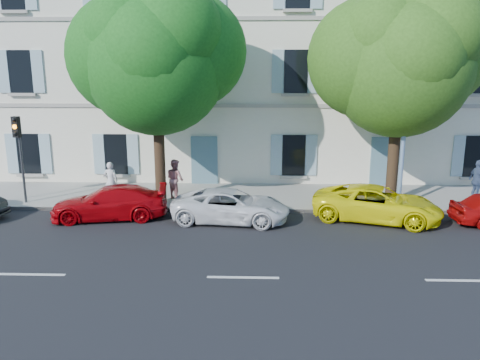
{
  "coord_description": "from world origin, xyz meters",
  "views": [
    {
      "loc": [
        0.31,
        -16.02,
        5.54
      ],
      "look_at": [
        -0.28,
        2.0,
        1.4
      ],
      "focal_mm": 35.0,
      "sensor_mm": 36.0,
      "label": 1
    }
  ],
  "objects_px": {
    "street_lamp": "(409,84)",
    "pedestrian_b": "(175,179)",
    "pedestrian_a": "(111,181)",
    "pedestrian_c": "(478,181)",
    "tree_left": "(156,64)",
    "tree_right": "(400,67)",
    "car_white_coupe": "(231,206)",
    "car_yellow_supercar": "(377,204)",
    "car_red_coupe": "(110,203)",
    "traffic_light": "(18,141)"
  },
  "relations": [
    {
      "from": "car_red_coupe",
      "to": "car_yellow_supercar",
      "type": "distance_m",
      "value": 10.29
    },
    {
      "from": "tree_left",
      "to": "tree_right",
      "type": "xyz_separation_m",
      "value": [
        9.79,
        0.29,
        -0.1
      ]
    },
    {
      "from": "car_red_coupe",
      "to": "pedestrian_a",
      "type": "bearing_deg",
      "value": -172.98
    },
    {
      "from": "car_white_coupe",
      "to": "tree_right",
      "type": "bearing_deg",
      "value": -64.2
    },
    {
      "from": "tree_right",
      "to": "street_lamp",
      "type": "distance_m",
      "value": 1.11
    },
    {
      "from": "car_white_coupe",
      "to": "car_yellow_supercar",
      "type": "distance_m",
      "value": 5.58
    },
    {
      "from": "pedestrian_b",
      "to": "tree_left",
      "type": "bearing_deg",
      "value": 91.76
    },
    {
      "from": "tree_right",
      "to": "pedestrian_b",
      "type": "relative_size",
      "value": 5.02
    },
    {
      "from": "car_red_coupe",
      "to": "car_yellow_supercar",
      "type": "height_order",
      "value": "car_yellow_supercar"
    },
    {
      "from": "pedestrian_a",
      "to": "street_lamp",
      "type": "bearing_deg",
      "value": 177.38
    },
    {
      "from": "car_red_coupe",
      "to": "street_lamp",
      "type": "distance_m",
      "value": 12.45
    },
    {
      "from": "car_yellow_supercar",
      "to": "pedestrian_a",
      "type": "distance_m",
      "value": 11.15
    },
    {
      "from": "car_white_coupe",
      "to": "pedestrian_b",
      "type": "bearing_deg",
      "value": 49.45
    },
    {
      "from": "tree_right",
      "to": "pedestrian_c",
      "type": "height_order",
      "value": "tree_right"
    },
    {
      "from": "car_white_coupe",
      "to": "car_yellow_supercar",
      "type": "relative_size",
      "value": 0.92
    },
    {
      "from": "car_red_coupe",
      "to": "pedestrian_b",
      "type": "height_order",
      "value": "pedestrian_b"
    },
    {
      "from": "tree_left",
      "to": "pedestrian_a",
      "type": "relative_size",
      "value": 5.39
    },
    {
      "from": "tree_right",
      "to": "street_lamp",
      "type": "bearing_deg",
      "value": -81.03
    },
    {
      "from": "car_red_coupe",
      "to": "traffic_light",
      "type": "relative_size",
      "value": 1.2
    },
    {
      "from": "car_red_coupe",
      "to": "pedestrian_b",
      "type": "distance_m",
      "value": 3.31
    },
    {
      "from": "street_lamp",
      "to": "pedestrian_b",
      "type": "bearing_deg",
      "value": 172.92
    },
    {
      "from": "tree_left",
      "to": "pedestrian_c",
      "type": "distance_m",
      "value": 14.32
    },
    {
      "from": "pedestrian_c",
      "to": "car_yellow_supercar",
      "type": "bearing_deg",
      "value": 105.72
    },
    {
      "from": "street_lamp",
      "to": "car_yellow_supercar",
      "type": "bearing_deg",
      "value": -135.67
    },
    {
      "from": "car_yellow_supercar",
      "to": "street_lamp",
      "type": "distance_m",
      "value": 4.78
    },
    {
      "from": "tree_left",
      "to": "street_lamp",
      "type": "xyz_separation_m",
      "value": [
        9.93,
        -0.59,
        -0.76
      ]
    },
    {
      "from": "car_red_coupe",
      "to": "car_yellow_supercar",
      "type": "relative_size",
      "value": 0.92
    },
    {
      "from": "traffic_light",
      "to": "pedestrian_a",
      "type": "relative_size",
      "value": 2.22
    },
    {
      "from": "street_lamp",
      "to": "pedestrian_a",
      "type": "relative_size",
      "value": 5.3
    },
    {
      "from": "car_white_coupe",
      "to": "pedestrian_b",
      "type": "height_order",
      "value": "pedestrian_b"
    },
    {
      "from": "street_lamp",
      "to": "pedestrian_c",
      "type": "bearing_deg",
      "value": 16.98
    },
    {
      "from": "pedestrian_c",
      "to": "car_white_coupe",
      "type": "bearing_deg",
      "value": 94.25
    },
    {
      "from": "traffic_light",
      "to": "pedestrian_a",
      "type": "height_order",
      "value": "traffic_light"
    },
    {
      "from": "car_red_coupe",
      "to": "car_white_coupe",
      "type": "xyz_separation_m",
      "value": [
        4.71,
        -0.21,
        -0.02
      ]
    },
    {
      "from": "car_red_coupe",
      "to": "street_lamp",
      "type": "relative_size",
      "value": 0.5
    },
    {
      "from": "street_lamp",
      "to": "pedestrian_a",
      "type": "distance_m",
      "value": 12.9
    },
    {
      "from": "car_yellow_supercar",
      "to": "pedestrian_a",
      "type": "relative_size",
      "value": 2.9
    },
    {
      "from": "pedestrian_a",
      "to": "car_yellow_supercar",
      "type": "bearing_deg",
      "value": 170.58
    },
    {
      "from": "pedestrian_a",
      "to": "pedestrian_b",
      "type": "relative_size",
      "value": 0.95
    },
    {
      "from": "car_yellow_supercar",
      "to": "tree_left",
      "type": "bearing_deg",
      "value": 95.51
    },
    {
      "from": "car_red_coupe",
      "to": "pedestrian_b",
      "type": "xyz_separation_m",
      "value": [
        2.14,
        2.5,
        0.39
      ]
    },
    {
      "from": "tree_right",
      "to": "car_yellow_supercar",
      "type": "bearing_deg",
      "value": -117.92
    },
    {
      "from": "traffic_light",
      "to": "car_white_coupe",
      "type": "bearing_deg",
      "value": -11.23
    },
    {
      "from": "tree_left",
      "to": "pedestrian_c",
      "type": "relative_size",
      "value": 4.91
    },
    {
      "from": "car_white_coupe",
      "to": "tree_left",
      "type": "relative_size",
      "value": 0.5
    },
    {
      "from": "pedestrian_a",
      "to": "pedestrian_c",
      "type": "relative_size",
      "value": 0.91
    },
    {
      "from": "car_yellow_supercar",
      "to": "pedestrian_a",
      "type": "xyz_separation_m",
      "value": [
        -10.93,
        2.19,
        0.31
      ]
    },
    {
      "from": "tree_left",
      "to": "pedestrian_a",
      "type": "bearing_deg",
      "value": 170.58
    },
    {
      "from": "pedestrian_c",
      "to": "tree_right",
      "type": "bearing_deg",
      "value": 83.21
    },
    {
      "from": "street_lamp",
      "to": "pedestrian_c",
      "type": "distance_m",
      "value": 5.5
    }
  ]
}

